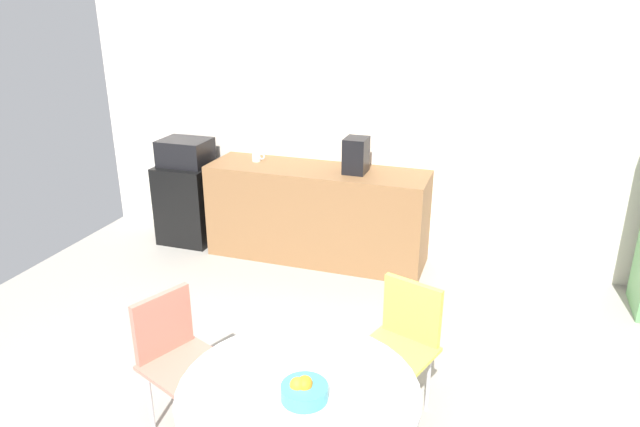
# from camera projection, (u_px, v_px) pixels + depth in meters

# --- Properties ---
(wall_back) EXTENTS (6.00, 0.10, 2.60)m
(wall_back) POSITION_uv_depth(u_px,v_px,m) (382.00, 122.00, 5.37)
(wall_back) COLOR silver
(wall_back) RESTS_ON ground_plane
(counter_block) EXTENTS (2.08, 0.60, 0.90)m
(counter_block) POSITION_uv_depth(u_px,v_px,m) (317.00, 214.00, 5.52)
(counter_block) COLOR brown
(counter_block) RESTS_ON ground_plane
(mini_fridge) EXTENTS (0.54, 0.54, 0.81)m
(mini_fridge) POSITION_uv_depth(u_px,v_px,m) (190.00, 202.00, 5.95)
(mini_fridge) COLOR black
(mini_fridge) RESTS_ON ground_plane
(microwave) EXTENTS (0.48, 0.38, 0.26)m
(microwave) POSITION_uv_depth(u_px,v_px,m) (185.00, 152.00, 5.76)
(microwave) COLOR black
(microwave) RESTS_ON mini_fridge
(round_table) EXTENTS (1.13, 1.13, 0.73)m
(round_table) POSITION_uv_depth(u_px,v_px,m) (299.00, 412.00, 2.70)
(round_table) COLOR silver
(round_table) RESTS_ON ground_plane
(chair_yellow) EXTENTS (0.53, 0.53, 0.83)m
(chair_yellow) POSITION_uv_depth(u_px,v_px,m) (403.00, 334.00, 3.45)
(chair_yellow) COLOR silver
(chair_yellow) RESTS_ON ground_plane
(chair_coral) EXTENTS (0.55, 0.55, 0.83)m
(chair_coral) POSITION_uv_depth(u_px,v_px,m) (174.00, 347.00, 3.33)
(chair_coral) COLOR silver
(chair_coral) RESTS_ON ground_plane
(fruit_bowl) EXTENTS (0.21, 0.21, 0.11)m
(fruit_bowl) POSITION_uv_depth(u_px,v_px,m) (304.00, 390.00, 2.58)
(fruit_bowl) COLOR teal
(fruit_bowl) RESTS_ON round_table
(mug_white) EXTENTS (0.13, 0.08, 0.09)m
(mug_white) POSITION_uv_depth(u_px,v_px,m) (257.00, 156.00, 5.57)
(mug_white) COLOR white
(mug_white) RESTS_ON counter_block
(coffee_maker) EXTENTS (0.20, 0.24, 0.32)m
(coffee_maker) POSITION_uv_depth(u_px,v_px,m) (356.00, 155.00, 5.19)
(coffee_maker) COLOR black
(coffee_maker) RESTS_ON counter_block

